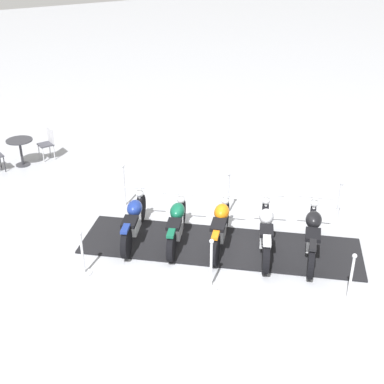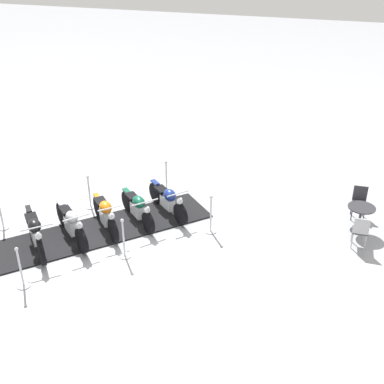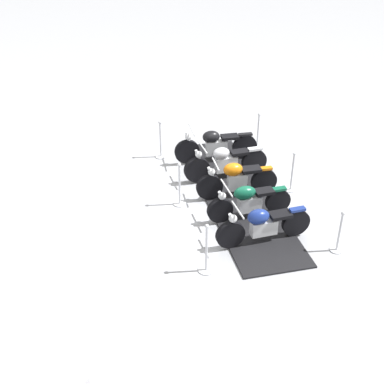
% 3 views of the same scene
% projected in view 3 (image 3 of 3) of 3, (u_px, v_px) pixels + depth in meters
% --- Properties ---
extents(ground_plane, '(80.00, 80.00, 0.00)m').
position_uv_depth(ground_plane, '(236.00, 197.00, 13.03)').
color(ground_plane, '#A8AAB2').
extents(display_platform, '(5.49, 5.33, 0.04)m').
position_uv_depth(display_platform, '(236.00, 196.00, 13.02)').
color(display_platform, black).
rests_on(display_platform, ground_plane).
extents(motorcycle_black, '(1.77, 1.70, 1.02)m').
position_uv_depth(motorcycle_black, '(215.00, 145.00, 14.34)').
color(motorcycle_black, black).
rests_on(motorcycle_black, display_platform).
extents(motorcycle_chrome, '(1.57, 1.83, 1.00)m').
position_uv_depth(motorcycle_chrome, '(225.00, 162.00, 13.56)').
color(motorcycle_chrome, black).
rests_on(motorcycle_chrome, display_platform).
extents(motorcycle_copper, '(1.54, 1.54, 0.97)m').
position_uv_depth(motorcycle_copper, '(236.00, 179.00, 12.74)').
color(motorcycle_copper, black).
rests_on(motorcycle_copper, display_platform).
extents(motorcycle_forest, '(1.44, 1.63, 0.90)m').
position_uv_depth(motorcycle_forest, '(248.00, 201.00, 11.96)').
color(motorcycle_forest, black).
rests_on(motorcycle_forest, display_platform).
extents(motorcycle_navy, '(1.49, 1.75, 0.95)m').
position_uv_depth(motorcycle_navy, '(262.00, 224.00, 11.16)').
color(motorcycle_navy, black).
rests_on(motorcycle_navy, display_platform).
extents(stanchion_right_rear, '(0.33, 0.33, 1.16)m').
position_uv_depth(stanchion_right_rear, '(206.00, 256.00, 10.41)').
color(stanchion_right_rear, silver).
rests_on(stanchion_right_rear, ground_plane).
extents(stanchion_right_front, '(0.34, 0.34, 1.11)m').
position_uv_depth(stanchion_right_front, '(161.00, 146.00, 14.69)').
color(stanchion_right_front, silver).
rests_on(stanchion_right_front, ground_plane).
extents(stanchion_left_mid, '(0.31, 0.31, 1.09)m').
position_uv_depth(stanchion_left_mid, '(292.00, 177.00, 13.12)').
color(stanchion_left_mid, silver).
rests_on(stanchion_left_mid, ground_plane).
extents(stanchion_left_front, '(0.30, 0.30, 1.06)m').
position_uv_depth(stanchion_left_front, '(258.00, 135.00, 15.25)').
color(stanchion_left_front, silver).
rests_on(stanchion_left_front, ground_plane).
extents(stanchion_left_rear, '(0.30, 0.30, 1.01)m').
position_uv_depth(stanchion_left_rear, '(339.00, 237.00, 11.00)').
color(stanchion_left_rear, silver).
rests_on(stanchion_left_rear, ground_plane).
extents(stanchion_right_mid, '(0.32, 0.32, 1.14)m').
position_uv_depth(stanchion_right_mid, '(180.00, 191.00, 12.54)').
color(stanchion_right_mid, silver).
rests_on(stanchion_right_mid, ground_plane).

